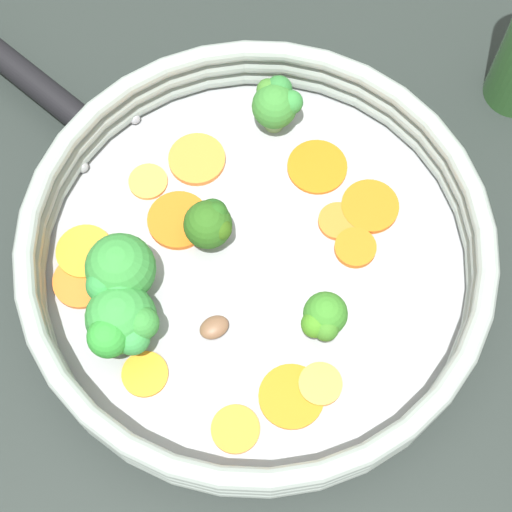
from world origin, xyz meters
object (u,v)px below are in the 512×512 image
object	(u,v)px
carrot_slice_6	(85,252)
carrot_slice_11	(235,429)
carrot_slice_8	(145,374)
carrot_slice_5	(355,248)
carrot_slice_3	(148,182)
carrot_slice_2	(338,221)
mushroom_piece_0	(215,328)
carrot_slice_0	(82,281)
carrot_slice_10	(370,206)
broccoli_floret_2	(122,323)
broccoli_floret_0	(276,103)
broccoli_floret_1	(208,226)
carrot_slice_9	(197,159)
broccoli_floret_4	(324,318)
carrot_slice_12	(320,384)
skillet	(256,268)
carrot_slice_4	(291,396)
carrot_slice_1	(177,222)
carrot_slice_7	(314,165)
broccoli_floret_3	(119,272)

from	to	relation	value
carrot_slice_6	carrot_slice_11	size ratio (longest dim) A/B	1.25
carrot_slice_8	carrot_slice_5	bearing A→B (deg)	-117.20
carrot_slice_3	carrot_slice_2	bearing A→B (deg)	-162.56
carrot_slice_5	mushroom_piece_0	bearing A→B (deg)	61.83
carrot_slice_0	carrot_slice_10	xyz separation A→B (m)	(-0.15, -0.15, 0.00)
broccoli_floret_2	carrot_slice_11	bearing A→B (deg)	169.62
broccoli_floret_0	broccoli_floret_1	distance (m)	0.11
carrot_slice_2	carrot_slice_9	xyz separation A→B (m)	(0.11, 0.01, 0.00)
broccoli_floret_4	carrot_slice_8	bearing A→B (deg)	44.97
carrot_slice_2	broccoli_floret_4	distance (m)	0.09
carrot_slice_9	carrot_slice_12	distance (m)	0.19
carrot_slice_2	carrot_slice_10	bearing A→B (deg)	-123.05
carrot_slice_6	carrot_slice_8	distance (m)	0.10
skillet	carrot_slice_5	size ratio (longest dim) A/B	10.35
carrot_slice_10	mushroom_piece_0	size ratio (longest dim) A/B	2.00
carrot_slice_0	carrot_slice_6	world-z (taller)	carrot_slice_6
carrot_slice_3	carrot_slice_6	distance (m)	0.07
carrot_slice_11	carrot_slice_9	bearing A→B (deg)	-50.82
carrot_slice_3	carrot_slice_5	size ratio (longest dim) A/B	0.96
skillet	broccoli_floret_0	bearing A→B (deg)	-66.67
carrot_slice_4	carrot_slice_0	bearing A→B (deg)	1.24
broccoli_floret_4	carrot_slice_10	bearing A→B (deg)	-81.70
carrot_slice_12	broccoli_floret_2	bearing A→B (deg)	15.68
carrot_slice_8	broccoli_floret_1	xyz separation A→B (m)	(0.01, -0.11, 0.02)
carrot_slice_12	carrot_slice_4	bearing A→B (deg)	53.23
carrot_slice_0	carrot_slice_1	xyz separation A→B (m)	(-0.03, -0.07, 0.00)
broccoli_floret_4	carrot_slice_2	bearing A→B (deg)	-69.66
carrot_slice_6	broccoli_floret_4	size ratio (longest dim) A/B	0.91
carrot_slice_10	carrot_slice_7	bearing A→B (deg)	-10.30
carrot_slice_12	broccoli_floret_1	size ratio (longest dim) A/B	0.71
skillet	carrot_slice_10	bearing A→B (deg)	-121.41
carrot_slice_4	broccoli_floret_4	size ratio (longest dim) A/B	0.98
carrot_slice_2	carrot_slice_11	xyz separation A→B (m)	(-0.01, 0.17, -0.00)
broccoli_floret_2	mushroom_piece_0	world-z (taller)	broccoli_floret_2
carrot_slice_6	carrot_slice_12	size ratio (longest dim) A/B	1.38
carrot_slice_7	broccoli_floret_1	world-z (taller)	broccoli_floret_1
carrot_slice_3	carrot_slice_10	distance (m)	0.16
carrot_slice_12	broccoli_floret_1	xyz separation A→B (m)	(0.12, -0.05, 0.02)
carrot_slice_1	carrot_slice_3	world-z (taller)	carrot_slice_1
carrot_slice_3	broccoli_floret_3	size ratio (longest dim) A/B	0.52
carrot_slice_9	carrot_slice_10	world-z (taller)	same
broccoli_floret_1	carrot_slice_5	bearing A→B (deg)	-153.39
carrot_slice_6	broccoli_floret_4	world-z (taller)	broccoli_floret_4
carrot_slice_9	carrot_slice_11	bearing A→B (deg)	129.18
carrot_slice_7	carrot_slice_9	xyz separation A→B (m)	(0.08, 0.04, 0.00)
carrot_slice_5	broccoli_floret_2	xyz separation A→B (m)	(0.10, 0.14, 0.03)
carrot_slice_7	carrot_slice_12	size ratio (longest dim) A/B	1.52
carrot_slice_4	carrot_slice_11	distance (m)	0.04
carrot_slice_0	carrot_slice_5	world-z (taller)	carrot_slice_5
carrot_slice_3	carrot_slice_4	world-z (taller)	same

